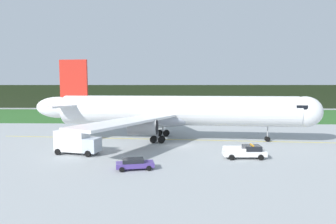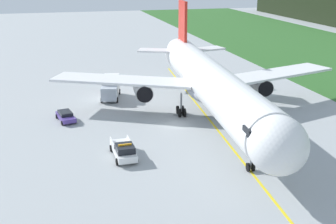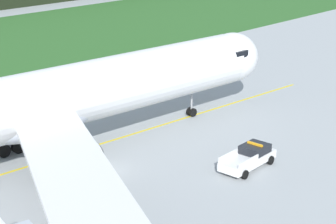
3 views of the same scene
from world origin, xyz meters
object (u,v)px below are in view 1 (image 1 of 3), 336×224
ops_pickup_truck (246,152)px  staff_car (134,164)px  catering_truck (76,142)px  airliner (174,111)px

ops_pickup_truck → staff_car: 15.51m
ops_pickup_truck → catering_truck: catering_truck is taller
ops_pickup_truck → staff_car: ops_pickup_truck is taller
ops_pickup_truck → catering_truck: 24.00m
airliner → ops_pickup_truck: 17.28m
ops_pickup_truck → airliner: bearing=126.0°
airliner → staff_car: (-4.61, -19.21, -4.51)m
staff_car → airliner: bearing=76.5°
airliner → catering_truck: (-14.08, -11.71, -3.41)m
ops_pickup_truck → catering_truck: (-23.91, 1.83, 0.90)m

